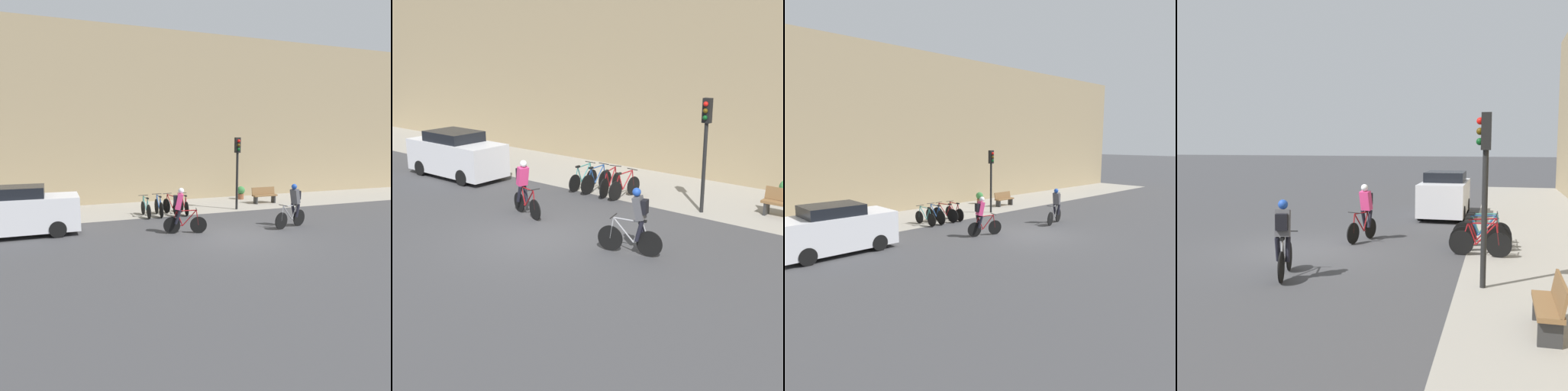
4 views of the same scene
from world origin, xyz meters
TOP-DOWN VIEW (x-y plane):
  - ground at (0.00, 0.00)m, footprint 200.00×200.00m
  - kerb_strip at (0.00, 6.75)m, footprint 44.00×4.50m
  - building_facade at (0.00, 9.30)m, footprint 44.00×0.60m
  - cyclist_pink at (-1.73, 1.29)m, footprint 1.61×0.61m
  - cyclist_grey at (2.93, 0.70)m, footprint 1.71×0.61m
  - parked_bike_0 at (-2.25, 4.86)m, footprint 0.46×1.68m
  - parked_bike_1 at (-1.62, 4.86)m, footprint 0.46×1.71m
  - parked_bike_2 at (-1.00, 4.86)m, footprint 0.51×1.70m
  - parked_bike_3 at (-0.37, 4.86)m, footprint 0.46×1.67m
  - traffic_light_pole at (2.54, 5.03)m, footprint 0.26×0.30m
  - bench at (4.83, 6.17)m, footprint 1.43×0.44m
  - parked_car at (-7.48, 3.16)m, footprint 4.30×1.84m
  - potted_plant at (4.24, 7.86)m, footprint 0.48×0.48m

SIDE VIEW (x-z plane):
  - ground at x=0.00m, z-range 0.00..0.00m
  - kerb_strip at x=0.00m, z-range 0.00..0.01m
  - parked_bike_0 at x=-2.25m, z-range -0.09..0.87m
  - parked_bike_3 at x=-0.37m, z-range -0.08..0.89m
  - parked_bike_2 at x=-1.00m, z-range -0.08..0.91m
  - parked_bike_1 at x=-1.62m, z-range -0.08..0.91m
  - potted_plant at x=4.24m, z-range 0.05..0.83m
  - bench at x=4.83m, z-range 0.01..0.91m
  - parked_car at x=-7.48m, z-range -0.03..1.82m
  - cyclist_grey at x=2.93m, z-range 0.05..1.84m
  - cyclist_pink at x=-1.73m, z-range 0.06..1.83m
  - traffic_light_pole at x=2.54m, z-range 0.70..4.35m
  - building_facade at x=0.00m, z-range 0.00..9.55m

